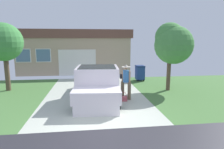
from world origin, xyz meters
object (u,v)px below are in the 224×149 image
Objects in this scene: pickup_truck at (98,85)px; person_with_hat at (126,81)px; front_yard_tree at (172,43)px; house_with_garage at (76,51)px; neighbor_tree at (3,42)px; handbag at (123,98)px; wheeled_trash_bin at (140,73)px.

person_with_hat reaches higher than pickup_truck.
person_with_hat is 3.85m from front_yard_tree.
front_yard_tree reaches higher than house_with_garage.
front_yard_tree reaches higher than neighbor_tree.
person_with_hat is 3.90× the size of handbag.
pickup_truck is 5.08m from front_yard_tree.
house_with_garage reaches higher than handbag.
house_with_garage is 8.11m from neighbor_tree.
handbag is at bearing 82.02° from person_with_hat.
front_yard_tree reaches higher than pickup_truck.
house_with_garage is at bearing 125.84° from front_yard_tree.
person_with_hat is 10.35m from house_with_garage.
pickup_truck is at bearing -127.89° from wheeled_trash_bin.
person_with_hat is (1.41, -0.12, 0.21)m from pickup_truck.
wheeled_trash_bin is at bearing -47.79° from house_with_garage.
person_with_hat is at bearing -153.09° from front_yard_tree.
person_with_hat is at bearing -21.89° from neighbor_tree.
neighbor_tree reaches higher than handbag.
wheeled_trash_bin is at bearing -123.57° from pickup_truck.
handbag is 10.69m from house_with_garage.
handbag is at bearing 165.92° from pickup_truck.
neighbor_tree is (-6.50, 2.98, 2.68)m from handbag.
neighbor_tree is at bearing -117.24° from house_with_garage.
house_with_garage is (-2.80, 10.15, 1.83)m from handbag.
pickup_truck is 1.35× the size of front_yard_tree.
front_yard_tree is at bearing -54.16° from house_with_garage.
neighbor_tree is (-5.27, 2.57, 2.07)m from pickup_truck.
pickup_truck is 0.53× the size of house_with_garage.
pickup_truck is 11.82× the size of handbag.
front_yard_tree is 1.01× the size of neighbor_tree.
wheeled_trash_bin is at bearing 110.53° from front_yard_tree.
handbag is (1.22, -0.41, -0.61)m from pickup_truck.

